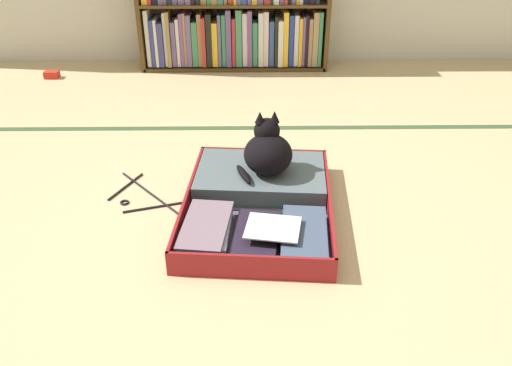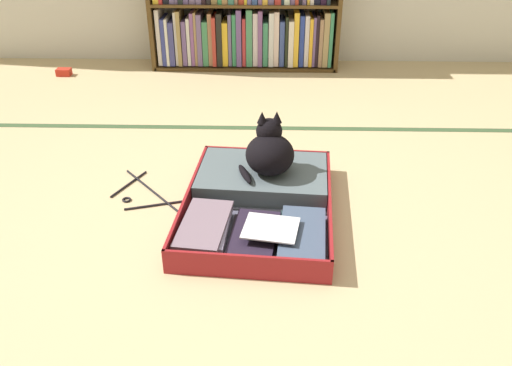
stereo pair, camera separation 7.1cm
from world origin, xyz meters
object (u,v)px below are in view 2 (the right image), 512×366
(clothes_hanger, at_px, (144,193))
(small_red_pouch, at_px, (64,72))
(bookshelf, at_px, (243,7))
(black_cat, at_px, (269,151))
(open_suitcase, at_px, (259,199))

(clothes_hanger, distance_m, small_red_pouch, 1.89)
(bookshelf, height_order, black_cat, bookshelf)
(bookshelf, bearing_deg, small_red_pouch, -169.30)
(open_suitcase, xyz_separation_m, clothes_hanger, (-0.53, 0.10, -0.04))
(open_suitcase, height_order, clothes_hanger, open_suitcase)
(clothes_hanger, bearing_deg, black_cat, 4.83)
(bookshelf, distance_m, clothes_hanger, 1.98)
(black_cat, height_order, small_red_pouch, black_cat)
(bookshelf, relative_size, open_suitcase, 1.54)
(small_red_pouch, bearing_deg, open_suitcase, -49.92)
(bookshelf, relative_size, small_red_pouch, 13.79)
(open_suitcase, distance_m, black_cat, 0.22)
(open_suitcase, xyz_separation_m, small_red_pouch, (-1.46, 1.74, -0.02))
(open_suitcase, bearing_deg, clothes_hanger, 169.65)
(open_suitcase, distance_m, small_red_pouch, 2.27)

